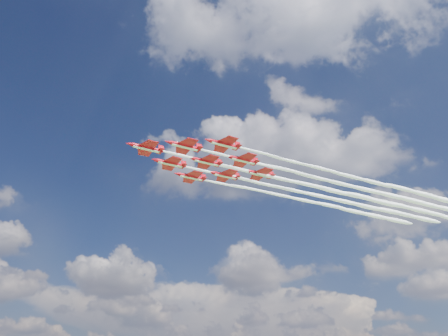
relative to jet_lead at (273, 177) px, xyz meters
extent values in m
cylinder|color=#B60A16|center=(-34.24, -31.73, 0.00)|extent=(7.46, 7.05, 1.24)
cone|color=#B60A16|center=(-38.38, -35.57, 0.00)|extent=(2.50, 2.44, 1.24)
cone|color=#B60A16|center=(-30.35, -28.13, 0.00)|extent=(2.01, 1.98, 1.13)
ellipsoid|color=black|center=(-35.90, -33.26, 0.51)|extent=(2.42, 2.35, 0.81)
cube|color=#B60A16|center=(-33.83, -31.35, -0.06)|extent=(9.70, 10.07, 0.16)
cube|color=#B60A16|center=(-30.93, -28.66, 0.00)|extent=(3.92, 4.05, 0.14)
cube|color=#B60A16|center=(-30.76, -28.51, 1.01)|extent=(1.43, 1.34, 2.03)
cube|color=silver|center=(-34.24, -31.73, -0.57)|extent=(6.90, 6.50, 0.14)
cylinder|color=#B60A16|center=(-22.24, -29.49, 0.00)|extent=(7.46, 7.05, 1.24)
cone|color=#B60A16|center=(-26.37, -33.32, 0.00)|extent=(2.50, 2.44, 1.24)
cone|color=#B60A16|center=(-18.35, -25.88, 0.00)|extent=(2.01, 1.98, 1.13)
ellipsoid|color=black|center=(-23.89, -31.02, 0.51)|extent=(2.42, 2.35, 0.81)
cube|color=#B60A16|center=(-21.82, -29.10, -0.06)|extent=(9.70, 10.07, 0.16)
cube|color=#B60A16|center=(-18.93, -26.42, 0.00)|extent=(3.92, 4.05, 0.14)
cube|color=#B60A16|center=(-18.76, -26.27, 1.01)|extent=(1.43, 1.34, 2.03)
cube|color=silver|center=(-22.24, -29.49, -0.57)|extent=(6.90, 6.50, 0.14)
cylinder|color=#B60A16|center=(-31.09, -19.93, 0.00)|extent=(7.46, 7.05, 1.24)
cone|color=#B60A16|center=(-35.23, -23.77, 0.00)|extent=(2.50, 2.44, 1.24)
cone|color=#B60A16|center=(-27.20, -16.33, 0.00)|extent=(2.01, 1.98, 1.13)
ellipsoid|color=black|center=(-32.75, -21.47, 0.51)|extent=(2.42, 2.35, 0.81)
cube|color=#B60A16|center=(-30.68, -19.55, -0.06)|extent=(9.70, 10.07, 0.16)
cube|color=#B60A16|center=(-27.78, -16.86, 0.00)|extent=(3.92, 4.05, 0.14)
cube|color=#B60A16|center=(-27.62, -16.71, 1.01)|extent=(1.43, 1.34, 2.03)
cube|color=silver|center=(-31.09, -19.93, -0.57)|extent=(6.90, 6.50, 0.14)
cylinder|color=#B60A16|center=(-10.23, -27.24, 0.00)|extent=(7.46, 7.05, 1.24)
cone|color=#B60A16|center=(-14.37, -31.08, 0.00)|extent=(2.50, 2.44, 1.24)
cone|color=#B60A16|center=(-6.34, -23.64, 0.00)|extent=(2.01, 1.98, 1.13)
ellipsoid|color=black|center=(-11.89, -28.78, 0.51)|extent=(2.42, 2.35, 0.81)
cube|color=#B60A16|center=(-9.82, -26.86, -0.06)|extent=(9.70, 10.07, 0.16)
cube|color=#B60A16|center=(-6.92, -24.18, 0.00)|extent=(3.92, 4.05, 0.14)
cube|color=#B60A16|center=(-6.76, -24.02, 1.01)|extent=(1.43, 1.34, 2.03)
cube|color=silver|center=(-10.23, -27.24, -0.57)|extent=(6.90, 6.50, 0.14)
cylinder|color=#B60A16|center=(-19.09, -17.69, 0.00)|extent=(7.46, 7.05, 1.24)
cone|color=#B60A16|center=(-23.22, -21.52, 0.00)|extent=(2.50, 2.44, 1.24)
cone|color=#B60A16|center=(-15.20, -14.08, 0.00)|extent=(2.01, 1.98, 1.13)
ellipsoid|color=black|center=(-20.74, -19.22, 0.51)|extent=(2.42, 2.35, 0.81)
cube|color=#B60A16|center=(-18.67, -17.30, -0.06)|extent=(9.70, 10.07, 0.16)
cube|color=#B60A16|center=(-15.78, -14.62, 0.00)|extent=(3.92, 4.05, 0.14)
cube|color=#B60A16|center=(-15.61, -14.47, 1.01)|extent=(1.43, 1.34, 2.03)
cube|color=silver|center=(-19.09, -17.69, -0.57)|extent=(6.90, 6.50, 0.14)
cylinder|color=#B60A16|center=(-27.94, -8.13, 0.00)|extent=(7.46, 7.05, 1.24)
cone|color=#B60A16|center=(-32.08, -11.97, 0.00)|extent=(2.50, 2.44, 1.24)
cone|color=#B60A16|center=(-24.05, -4.53, 0.00)|extent=(2.01, 1.98, 1.13)
ellipsoid|color=black|center=(-29.60, -9.67, 0.51)|extent=(2.42, 2.35, 0.81)
cube|color=#B60A16|center=(-27.53, -7.75, -0.06)|extent=(9.70, 10.07, 0.16)
cube|color=#B60A16|center=(-24.63, -5.06, 0.00)|extent=(3.92, 4.05, 0.14)
cube|color=#B60A16|center=(-24.47, -4.91, 1.01)|extent=(1.43, 1.34, 2.03)
cube|color=silver|center=(-27.94, -8.13, -0.57)|extent=(6.90, 6.50, 0.14)
cylinder|color=#B60A16|center=(-7.08, -15.44, 0.00)|extent=(7.46, 7.05, 1.24)
cone|color=#B60A16|center=(-11.22, -19.28, 0.00)|extent=(2.50, 2.44, 1.24)
cone|color=#B60A16|center=(-3.19, -11.84, 0.00)|extent=(2.01, 1.98, 1.13)
ellipsoid|color=black|center=(-8.74, -16.98, 0.51)|extent=(2.42, 2.35, 0.81)
cube|color=#B60A16|center=(-6.67, -15.06, -0.06)|extent=(9.70, 10.07, 0.16)
cube|color=#B60A16|center=(-3.77, -12.38, 0.00)|extent=(3.92, 4.05, 0.14)
cube|color=#B60A16|center=(-3.61, -12.22, 1.01)|extent=(1.43, 1.34, 2.03)
cube|color=silver|center=(-7.08, -15.44, -0.57)|extent=(6.90, 6.50, 0.14)
cylinder|color=#B60A16|center=(-15.94, -5.89, 0.00)|extent=(7.46, 7.05, 1.24)
cone|color=#B60A16|center=(-20.08, -9.72, 0.00)|extent=(2.50, 2.44, 1.24)
cone|color=#B60A16|center=(-12.05, -2.28, 0.00)|extent=(2.01, 1.98, 1.13)
ellipsoid|color=black|center=(-17.59, -7.42, 0.51)|extent=(2.42, 2.35, 0.81)
cube|color=#B60A16|center=(-15.52, -5.50, -0.06)|extent=(9.70, 10.07, 0.16)
cube|color=#B60A16|center=(-12.63, -2.82, 0.00)|extent=(3.92, 4.05, 0.14)
cube|color=#B60A16|center=(-12.46, -2.67, 1.01)|extent=(1.43, 1.34, 2.03)
cube|color=silver|center=(-15.94, -5.89, -0.57)|extent=(6.90, 6.50, 0.14)
cylinder|color=#B60A16|center=(-3.93, -3.64, 0.00)|extent=(7.46, 7.05, 1.24)
cone|color=#B60A16|center=(-8.07, -7.48, 0.00)|extent=(2.50, 2.44, 1.24)
cone|color=#B60A16|center=(-0.04, -0.04, 0.00)|extent=(2.01, 1.98, 1.13)
ellipsoid|color=black|center=(-5.59, -5.18, 0.51)|extent=(2.42, 2.35, 0.81)
cube|color=#B60A16|center=(-3.52, -3.26, -0.06)|extent=(9.70, 10.07, 0.16)
cube|color=#B60A16|center=(-0.62, -0.58, 0.00)|extent=(3.92, 4.05, 0.14)
cube|color=#B60A16|center=(-0.46, -0.42, 1.01)|extent=(1.43, 1.34, 2.03)
cube|color=silver|center=(-3.93, -3.64, -0.57)|extent=(6.90, 6.50, 0.14)
camera|label=1|loc=(22.12, -139.20, -67.23)|focal=35.00mm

